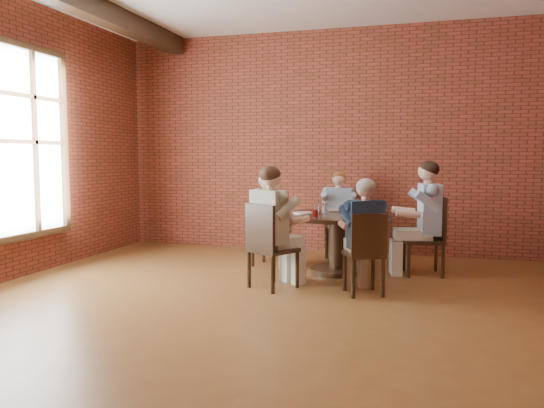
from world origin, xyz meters
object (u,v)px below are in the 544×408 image
(chair_a, at_px, (431,233))
(diner_d, at_px, (273,227))
(chair_c, at_px, (264,230))
(diner_c, at_px, (268,221))
(chair_d, at_px, (267,243))
(diner_a, at_px, (424,218))
(smartphone, at_px, (359,218))
(dining_table, at_px, (337,231))
(chair_e, at_px, (366,251))
(chair_b, at_px, (338,223))
(diner_b, at_px, (338,215))
(diner_e, at_px, (364,237))

(chair_a, distance_m, diner_d, 2.08)
(chair_c, xyz_separation_m, diner_c, (0.07, -0.01, 0.13))
(chair_a, height_order, chair_d, chair_a)
(diner_c, height_order, chair_d, diner_c)
(diner_a, xyz_separation_m, smartphone, (-0.74, -0.57, 0.05))
(dining_table, distance_m, chair_c, 1.05)
(diner_d, distance_m, chair_e, 1.06)
(diner_a, relative_size, chair_b, 1.59)
(diner_a, distance_m, chair_d, 2.08)
(diner_b, distance_m, chair_d, 2.17)
(diner_e, bearing_deg, chair_d, -19.99)
(chair_a, xyz_separation_m, chair_d, (-1.75, -1.26, -0.01))
(chair_c, distance_m, diner_c, 0.15)
(diner_c, distance_m, chair_e, 1.89)
(chair_b, height_order, chair_e, chair_b)
(dining_table, distance_m, chair_b, 1.15)
(chair_a, relative_size, diner_b, 0.79)
(chair_d, xyz_separation_m, smartphone, (0.92, 0.67, 0.24))
(diner_a, height_order, diner_e, diner_a)
(diner_a, height_order, chair_d, diner_a)
(chair_c, xyz_separation_m, diner_d, (0.47, -1.18, 0.20))
(chair_a, height_order, diner_a, diner_a)
(chair_b, bearing_deg, diner_a, -46.23)
(diner_b, distance_m, diner_c, 1.19)
(diner_e, bearing_deg, chair_a, -145.14)
(diner_d, bearing_deg, dining_table, -90.00)
(chair_c, xyz_separation_m, chair_d, (0.42, -1.26, 0.03))
(chair_c, xyz_separation_m, smartphone, (1.34, -0.59, 0.27))
(diner_a, xyz_separation_m, diner_e, (-0.61, -1.16, -0.09))
(chair_a, height_order, diner_c, diner_c)
(diner_a, relative_size, smartphone, 9.16)
(diner_c, bearing_deg, dining_table, -90.00)
(chair_b, xyz_separation_m, chair_e, (0.63, -2.18, -0.00))
(diner_a, distance_m, chair_b, 1.55)
(diner_d, bearing_deg, chair_c, -38.23)
(diner_b, bearing_deg, chair_c, -143.90)
(diner_c, bearing_deg, chair_e, -119.47)
(dining_table, distance_m, chair_e, 1.14)
(dining_table, xyz_separation_m, chair_b, (-0.16, 1.14, -0.04))
(diner_a, relative_size, chair_c, 1.61)
(chair_d, bearing_deg, dining_table, -90.00)
(chair_e, bearing_deg, diner_d, -27.89)
(chair_d, bearing_deg, diner_a, -113.06)
(dining_table, xyz_separation_m, chair_e, (0.47, -1.04, -0.04))
(chair_a, bearing_deg, chair_d, -64.54)
(chair_d, relative_size, chair_e, 1.08)
(diner_a, bearing_deg, chair_a, 90.00)
(diner_c, xyz_separation_m, chair_e, (1.43, -1.23, -0.13))
(chair_d, height_order, diner_e, diner_e)
(dining_table, height_order, smartphone, smartphone)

